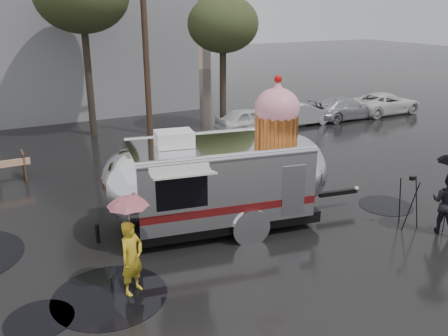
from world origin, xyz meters
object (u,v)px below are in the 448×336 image
airstream_trailer (221,176)px  tripod (410,197)px  person_right (447,203)px  person_left (132,258)px

airstream_trailer → tripod: airstream_trailer is taller
person_right → tripod: 0.96m
airstream_trailer → person_right: 6.18m
airstream_trailer → person_left: size_ratio=4.71×
person_left → person_right: person_right is taller
airstream_trailer → person_right: airstream_trailer is taller
person_left → airstream_trailer: bearing=2.4°
airstream_trailer → person_right: bearing=-21.7°
airstream_trailer → person_left: bearing=-137.8°
airstream_trailer → tripod: bearing=-18.8°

